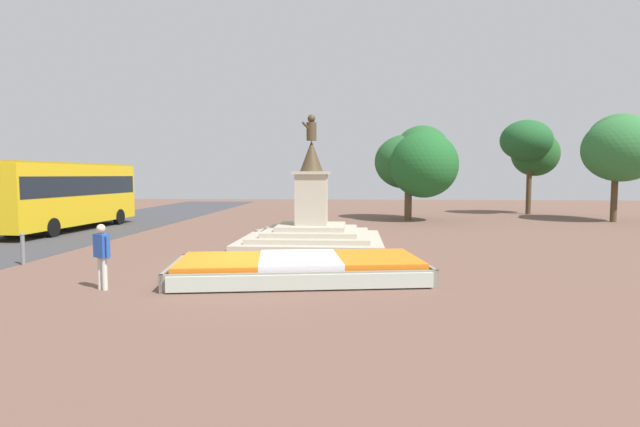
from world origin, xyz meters
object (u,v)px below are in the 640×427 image
Objects in this scene: pedestrian_with_handbag at (102,252)px; kerb_bollard_north at (23,248)px; city_bus at (66,192)px; flower_planter at (300,268)px; statue_monument at (312,222)px.

kerb_bollard_north is at bearing 143.54° from pedestrian_with_handbag.
kerb_bollard_north is (-4.26, 3.15, -0.41)m from pedestrian_with_handbag.
city_bus is 9.63× the size of kerb_bollard_north.
statue_monument is (-0.33, 7.68, 0.56)m from flower_planter.
pedestrian_with_handbag is at bearing -56.24° from city_bus.
flower_planter is at bearing -39.81° from city_bus.
flower_planter is 5.13m from pedestrian_with_handbag.
city_bus is at bearing 140.19° from flower_planter.
flower_planter is at bearing -9.09° from kerb_bollard_north.
statue_monument is 3.59× the size of pedestrian_with_handbag.
pedestrian_with_handbag is (-4.46, -9.38, 0.12)m from statue_monument.
city_bus is (-13.07, 3.49, 1.16)m from statue_monument.
statue_monument reaches higher than kerb_bollard_north.
pedestrian_with_handbag reaches higher than flower_planter.
city_bus is 10.75m from kerb_bollard_north.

